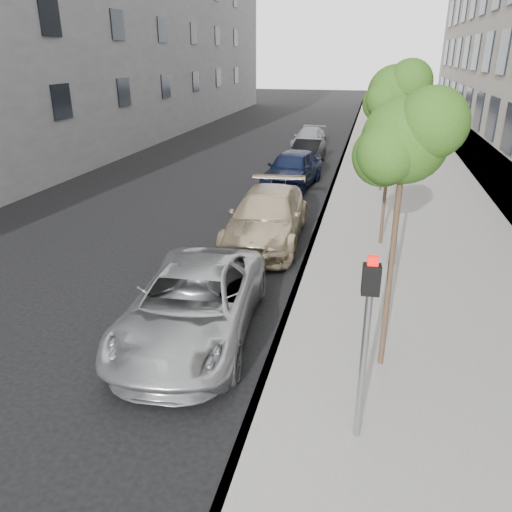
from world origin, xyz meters
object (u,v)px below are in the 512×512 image
(tree_near, at_px, (407,141))
(sedan_blue, at_px, (292,169))
(minivan, at_px, (193,304))
(sedan_rear, at_px, (309,138))
(tree_far, at_px, (389,104))
(sedan_black, at_px, (308,152))
(signal_pole, at_px, (366,329))
(suv, at_px, (267,217))
(tree_mid, at_px, (396,93))

(tree_near, relative_size, sedan_blue, 1.05)
(minivan, xyz_separation_m, sedan_blue, (-0.02, 12.97, 0.06))
(minivan, height_order, sedan_blue, sedan_blue)
(sedan_rear, bearing_deg, minivan, -85.77)
(tree_far, xyz_separation_m, sedan_blue, (-3.83, 0.34, -2.85))
(sedan_rear, bearing_deg, sedan_black, -80.57)
(signal_pole, xyz_separation_m, sedan_rear, (-3.98, 25.15, -1.36))
(signal_pole, xyz_separation_m, sedan_black, (-3.41, 20.27, -1.32))
(signal_pole, xyz_separation_m, suv, (-3.13, 8.34, -1.19))
(minivan, bearing_deg, sedan_rear, 86.87)
(tree_near, bearing_deg, tree_mid, 90.00)
(tree_mid, distance_m, suv, 5.11)
(suv, relative_size, sedan_black, 1.38)
(tree_near, relative_size, sedan_black, 1.26)
(tree_mid, height_order, sedan_rear, tree_mid)
(tree_near, bearing_deg, minivan, 174.36)
(suv, bearing_deg, sedan_rear, 90.61)
(tree_far, distance_m, suv, 8.07)
(tree_far, bearing_deg, tree_near, -90.00)
(tree_near, bearing_deg, tree_far, 90.00)
(sedan_black, bearing_deg, sedan_rear, 100.39)
(tree_near, relative_size, minivan, 0.93)
(suv, bearing_deg, sedan_blue, 90.33)
(tree_mid, xyz_separation_m, suv, (-3.51, -0.18, -3.71))
(tree_far, xyz_separation_m, sedan_rear, (-4.36, 10.13, -3.04))
(tree_mid, xyz_separation_m, signal_pole, (-0.38, -8.52, -2.52))
(tree_far, distance_m, sedan_black, 7.14)
(signal_pole, relative_size, sedan_rear, 0.69)
(tree_mid, xyz_separation_m, tree_far, (-0.00, 6.50, -0.84))
(suv, distance_m, sedan_rear, 16.83)
(signal_pole, xyz_separation_m, minivan, (-3.43, 2.40, -1.24))
(tree_far, bearing_deg, tree_mid, -90.00)
(minivan, distance_m, sedan_black, 17.87)
(sedan_rear, bearing_deg, tree_far, -63.87)
(suv, bearing_deg, tree_near, -63.21)
(sedan_rear, bearing_deg, tree_near, -76.48)
(sedan_rear, bearing_deg, signal_pole, -78.17)
(signal_pole, bearing_deg, tree_mid, 83.42)
(signal_pole, xyz_separation_m, sedan_blue, (-3.45, 15.37, -1.17))
(signal_pole, bearing_deg, sedan_blue, 98.62)
(sedan_blue, xyz_separation_m, sedan_rear, (-0.53, 9.78, -0.19))
(suv, height_order, sedan_blue, sedan_blue)
(sedan_black, height_order, sedan_rear, sedan_black)
(suv, relative_size, sedan_rear, 1.29)
(tree_far, bearing_deg, suv, -117.71)
(sedan_black, bearing_deg, suv, -84.82)
(suv, distance_m, sedan_blue, 7.03)
(minivan, bearing_deg, signal_pole, -39.53)
(signal_pole, distance_m, suv, 8.99)
(tree_near, distance_m, suv, 8.00)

